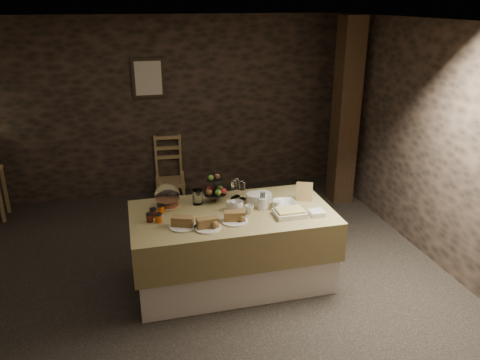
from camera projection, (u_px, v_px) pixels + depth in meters
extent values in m
cube|color=black|center=(189.00, 278.00, 5.00)|extent=(5.50, 5.00, 0.01)
cube|color=black|center=(161.00, 109.00, 6.79)|extent=(5.50, 0.02, 2.60)
cube|color=black|center=(254.00, 326.00, 2.27)|extent=(5.50, 0.02, 2.60)
cube|color=black|center=(432.00, 143.00, 5.16)|extent=(0.02, 5.00, 2.60)
cube|color=beige|center=(178.00, 22.00, 4.06)|extent=(5.50, 5.00, 0.01)
cube|color=silver|center=(232.00, 248.00, 4.83)|extent=(1.94, 1.00, 0.76)
cube|color=olive|center=(232.00, 230.00, 4.76)|extent=(2.01, 1.07, 0.41)
cube|color=olive|center=(0.00, 199.00, 6.14)|extent=(0.04, 0.04, 0.66)
cube|color=olive|center=(5.00, 190.00, 6.42)|extent=(0.04, 0.04, 0.66)
cube|color=olive|center=(170.00, 182.00, 7.00)|extent=(0.45, 0.43, 0.05)
cube|color=olive|center=(167.00, 148.00, 6.98)|extent=(0.41, 0.05, 0.40)
cube|color=black|center=(346.00, 113.00, 6.50)|extent=(0.30, 0.30, 2.60)
cube|color=#302416|center=(148.00, 78.00, 6.57)|extent=(0.45, 0.03, 0.55)
cube|color=beige|center=(148.00, 78.00, 6.55)|extent=(0.37, 0.01, 0.47)
cylinder|color=silver|center=(255.00, 198.00, 4.87)|extent=(0.19, 0.19, 0.10)
cylinder|color=silver|center=(262.00, 197.00, 4.92)|extent=(0.20, 0.20, 0.08)
cylinder|color=silver|center=(262.00, 203.00, 4.73)|extent=(0.10, 0.10, 0.12)
imported|color=silver|center=(237.00, 206.00, 4.68)|extent=(0.17, 0.17, 0.11)
imported|color=silver|center=(249.00, 209.00, 4.63)|extent=(0.12, 0.12, 0.09)
cylinder|color=silver|center=(231.00, 206.00, 4.70)|extent=(0.09, 0.09, 0.09)
cylinder|color=silver|center=(277.00, 205.00, 4.73)|extent=(0.08, 0.08, 0.09)
imported|color=silver|center=(284.00, 204.00, 4.78)|extent=(0.26, 0.26, 0.06)
cylinder|color=olive|center=(168.00, 205.00, 4.81)|extent=(0.26, 0.26, 0.01)
cylinder|color=brown|center=(168.00, 202.00, 4.80)|extent=(0.22, 0.22, 0.07)
sphere|color=white|center=(167.00, 195.00, 4.77)|extent=(0.26, 0.26, 0.26)
cylinder|color=black|center=(215.00, 186.00, 4.86)|extent=(0.02, 0.02, 0.34)
cylinder|color=black|center=(215.00, 193.00, 4.89)|extent=(0.24, 0.24, 0.01)
cylinder|color=black|center=(215.00, 180.00, 4.84)|extent=(0.17, 0.17, 0.01)
sphere|color=#5A8B2C|center=(220.00, 189.00, 4.92)|extent=(0.07, 0.07, 0.07)
sphere|color=maroon|center=(210.00, 189.00, 4.90)|extent=(0.07, 0.07, 0.07)
sphere|color=#5A8B2C|center=(218.00, 192.00, 4.83)|extent=(0.07, 0.07, 0.07)
sphere|color=brown|center=(209.00, 192.00, 4.83)|extent=(0.07, 0.07, 0.07)
sphere|color=maroon|center=(223.00, 191.00, 4.86)|extent=(0.07, 0.07, 0.07)
cylinder|color=silver|center=(183.00, 226.00, 4.37)|extent=(0.26, 0.26, 0.01)
cube|color=brown|center=(182.00, 221.00, 4.35)|extent=(0.22, 0.16, 0.09)
cylinder|color=silver|center=(208.00, 227.00, 4.34)|extent=(0.26, 0.26, 0.01)
cube|color=brown|center=(208.00, 222.00, 4.32)|extent=(0.21, 0.11, 0.09)
cylinder|color=silver|center=(235.00, 221.00, 4.48)|extent=(0.26, 0.26, 0.01)
cube|color=brown|center=(235.00, 216.00, 4.46)|extent=(0.21, 0.12, 0.09)
cylinder|color=#581B13|center=(153.00, 213.00, 4.56)|extent=(0.06, 0.06, 0.07)
cylinder|color=#DA5A0F|center=(158.00, 219.00, 4.45)|extent=(0.06, 0.06, 0.07)
cylinder|color=#581B13|center=(150.00, 218.00, 4.46)|extent=(0.06, 0.06, 0.07)
cylinder|color=#DA5A0F|center=(161.00, 210.00, 4.64)|extent=(0.06, 0.06, 0.07)
cube|color=silver|center=(290.00, 213.00, 4.59)|extent=(0.30, 0.22, 0.05)
cube|color=#DDCC71|center=(290.00, 210.00, 4.57)|extent=(0.26, 0.18, 0.02)
cube|color=silver|center=(317.00, 213.00, 4.60)|extent=(0.14, 0.14, 0.04)
cube|color=olive|center=(304.00, 193.00, 4.91)|extent=(0.18, 0.13, 0.22)
cylinder|color=white|center=(197.00, 197.00, 4.83)|extent=(0.10, 0.10, 0.16)
cylinder|color=white|center=(199.00, 197.00, 4.86)|extent=(0.09, 0.09, 0.14)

